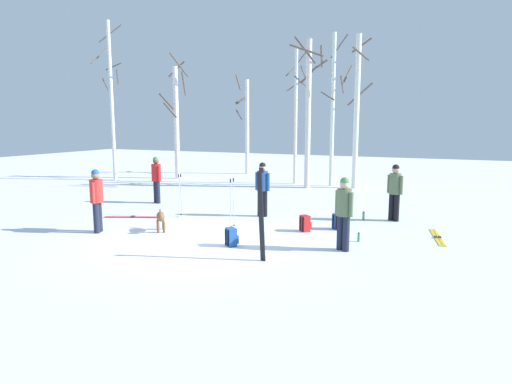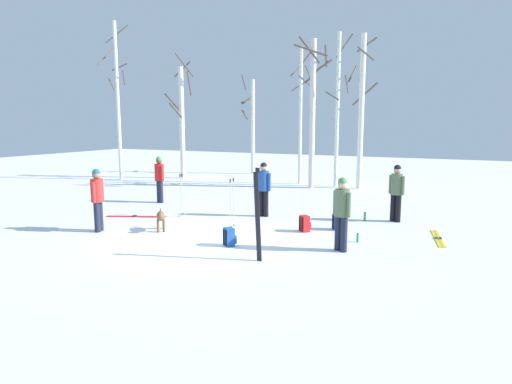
{
  "view_description": "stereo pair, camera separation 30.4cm",
  "coord_description": "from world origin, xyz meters",
  "px_view_note": "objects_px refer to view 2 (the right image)",
  "views": [
    {
      "loc": [
        5.61,
        -9.35,
        2.94
      ],
      "look_at": [
        0.56,
        1.99,
        1.0
      ],
      "focal_mm": 31.2,
      "sensor_mm": 36.0,
      "label": 1
    },
    {
      "loc": [
        5.88,
        -9.22,
        2.94
      ],
      "look_at": [
        0.56,
        1.99,
        1.0
      ],
      "focal_mm": 31.2,
      "sensor_mm": 36.0,
      "label": 2
    }
  ],
  "objects_px": {
    "ski_pair_lying_1": "(136,217)",
    "backpack_1": "(338,222)",
    "dog": "(161,217)",
    "ski_poles_1": "(181,194)",
    "birch_tree_5": "(338,109)",
    "water_bottle_0": "(365,217)",
    "person_3": "(396,189)",
    "person_0": "(342,209)",
    "ski_poles_0": "(232,202)",
    "backpack_2": "(229,237)",
    "birch_tree_2": "(252,125)",
    "ski_pair_planted_0": "(258,215)",
    "water_bottle_1": "(358,238)",
    "birch_tree_1": "(182,119)",
    "birch_tree_3": "(301,113)",
    "person_1": "(264,186)",
    "person_2": "(159,176)",
    "birch_tree_6": "(361,109)",
    "person_4": "(97,196)",
    "backpack_0": "(305,224)",
    "birch_tree_4": "(313,109)",
    "birch_tree_0": "(118,99)",
    "ski_pair_lying_0": "(438,238)"
  },
  "relations": [
    {
      "from": "birch_tree_3",
      "to": "birch_tree_4",
      "type": "height_order",
      "value": "birch_tree_4"
    },
    {
      "from": "ski_pair_lying_0",
      "to": "ski_pair_lying_1",
      "type": "distance_m",
      "value": 8.87
    },
    {
      "from": "ski_poles_1",
      "to": "ski_pair_planted_0",
      "type": "bearing_deg",
      "value": -36.93
    },
    {
      "from": "ski_poles_1",
      "to": "birch_tree_5",
      "type": "xyz_separation_m",
      "value": [
        2.58,
        8.72,
        2.83
      ]
    },
    {
      "from": "ski_pair_lying_0",
      "to": "water_bottle_1",
      "type": "xyz_separation_m",
      "value": [
        -1.79,
        -1.23,
        0.1
      ]
    },
    {
      "from": "birch_tree_5",
      "to": "backpack_2",
      "type": "bearing_deg",
      "value": -87.82
    },
    {
      "from": "ski_pair_lying_0",
      "to": "birch_tree_6",
      "type": "distance_m",
      "value": 9.52
    },
    {
      "from": "birch_tree_3",
      "to": "birch_tree_5",
      "type": "distance_m",
      "value": 1.82
    },
    {
      "from": "ski_pair_planted_0",
      "to": "birch_tree_0",
      "type": "bearing_deg",
      "value": 142.57
    },
    {
      "from": "ski_poles_0",
      "to": "water_bottle_0",
      "type": "height_order",
      "value": "ski_poles_0"
    },
    {
      "from": "person_1",
      "to": "ski_pair_lying_0",
      "type": "bearing_deg",
      "value": -6.57
    },
    {
      "from": "person_3",
      "to": "ski_poles_1",
      "type": "distance_m",
      "value": 6.58
    },
    {
      "from": "birch_tree_3",
      "to": "person_2",
      "type": "bearing_deg",
      "value": -112.48
    },
    {
      "from": "ski_poles_0",
      "to": "backpack_2",
      "type": "bearing_deg",
      "value": -63.65
    },
    {
      "from": "backpack_0",
      "to": "birch_tree_1",
      "type": "bearing_deg",
      "value": 139.23
    },
    {
      "from": "water_bottle_0",
      "to": "birch_tree_3",
      "type": "bearing_deg",
      "value": 123.33
    },
    {
      "from": "ski_pair_planted_0",
      "to": "birch_tree_6",
      "type": "xyz_separation_m",
      "value": [
        -0.4,
        11.6,
        2.52
      ]
    },
    {
      "from": "birch_tree_1",
      "to": "birch_tree_6",
      "type": "distance_m",
      "value": 9.34
    },
    {
      "from": "birch_tree_3",
      "to": "backpack_1",
      "type": "bearing_deg",
      "value": -63.77
    },
    {
      "from": "birch_tree_3",
      "to": "birch_tree_6",
      "type": "relative_size",
      "value": 0.97
    },
    {
      "from": "person_3",
      "to": "ski_pair_planted_0",
      "type": "xyz_separation_m",
      "value": [
        -2.12,
        -5.22,
        0.02
      ]
    },
    {
      "from": "birch_tree_6",
      "to": "person_3",
      "type": "bearing_deg",
      "value": -68.48
    },
    {
      "from": "birch_tree_1",
      "to": "birch_tree_3",
      "type": "relative_size",
      "value": 0.98
    },
    {
      "from": "person_0",
      "to": "dog",
      "type": "xyz_separation_m",
      "value": [
        -4.95,
        -0.22,
        -0.59
      ]
    },
    {
      "from": "ski_pair_planted_0",
      "to": "water_bottle_1",
      "type": "height_order",
      "value": "ski_pair_planted_0"
    },
    {
      "from": "backpack_0",
      "to": "birch_tree_4",
      "type": "bearing_deg",
      "value": 107.13
    },
    {
      "from": "ski_pair_lying_1",
      "to": "dog",
      "type": "bearing_deg",
      "value": -31.78
    },
    {
      "from": "backpack_1",
      "to": "birch_tree_3",
      "type": "height_order",
      "value": "birch_tree_3"
    },
    {
      "from": "backpack_2",
      "to": "birch_tree_2",
      "type": "distance_m",
      "value": 15.6
    },
    {
      "from": "ski_pair_lying_1",
      "to": "water_bottle_0",
      "type": "distance_m",
      "value": 7.11
    },
    {
      "from": "birch_tree_6",
      "to": "ski_pair_lying_1",
      "type": "bearing_deg",
      "value": -118.4
    },
    {
      "from": "person_2",
      "to": "birch_tree_5",
      "type": "distance_m",
      "value": 8.84
    },
    {
      "from": "ski_pair_planted_0",
      "to": "water_bottle_1",
      "type": "bearing_deg",
      "value": 55.83
    },
    {
      "from": "backpack_0",
      "to": "birch_tree_2",
      "type": "relative_size",
      "value": 0.08
    },
    {
      "from": "birch_tree_0",
      "to": "birch_tree_2",
      "type": "distance_m",
      "value": 7.47
    },
    {
      "from": "person_2",
      "to": "ski_poles_1",
      "type": "bearing_deg",
      "value": -38.52
    },
    {
      "from": "birch_tree_1",
      "to": "birch_tree_2",
      "type": "height_order",
      "value": "birch_tree_1"
    },
    {
      "from": "water_bottle_0",
      "to": "person_4",
      "type": "bearing_deg",
      "value": -144.89
    },
    {
      "from": "person_1",
      "to": "person_2",
      "type": "bearing_deg",
      "value": 172.51
    },
    {
      "from": "backpack_0",
      "to": "birch_tree_2",
      "type": "distance_m",
      "value": 14.28
    },
    {
      "from": "birch_tree_3",
      "to": "birch_tree_0",
      "type": "bearing_deg",
      "value": -164.39
    },
    {
      "from": "ski_pair_lying_0",
      "to": "water_bottle_1",
      "type": "distance_m",
      "value": 2.17
    },
    {
      "from": "ski_poles_0",
      "to": "water_bottle_0",
      "type": "relative_size",
      "value": 5.2
    },
    {
      "from": "backpack_1",
      "to": "water_bottle_1",
      "type": "xyz_separation_m",
      "value": [
        0.79,
        -1.07,
        -0.11
      ]
    },
    {
      "from": "birch_tree_0",
      "to": "birch_tree_3",
      "type": "height_order",
      "value": "birch_tree_0"
    },
    {
      "from": "birch_tree_1",
      "to": "birch_tree_5",
      "type": "xyz_separation_m",
      "value": [
        8.21,
        0.48,
        0.42
      ]
    },
    {
      "from": "ski_pair_planted_0",
      "to": "birch_tree_1",
      "type": "bearing_deg",
      "value": 130.67
    },
    {
      "from": "ski_pair_lying_1",
      "to": "backpack_1",
      "type": "distance_m",
      "value": 6.31
    },
    {
      "from": "ski_pair_lying_1",
      "to": "birch_tree_2",
      "type": "height_order",
      "value": "birch_tree_2"
    },
    {
      "from": "person_4",
      "to": "ski_poles_0",
      "type": "relative_size",
      "value": 1.21
    }
  ]
}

